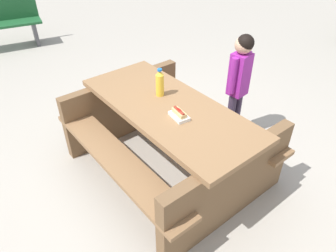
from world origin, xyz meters
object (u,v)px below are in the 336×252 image
Objects in this scene: child_in_coat at (240,75)px; picnic_table at (168,133)px; soda_bottle at (160,83)px; hotdog_tray at (179,114)px.

picnic_table is at bearing -84.06° from child_in_coat.
hotdog_tray is at bearing -7.50° from soda_bottle.
hotdog_tray is (0.40, -0.05, -0.09)m from soda_bottle.
child_in_coat is at bearing 107.86° from hotdog_tray.
soda_bottle is at bearing 172.50° from hotdog_tray.
soda_bottle reaches higher than hotdog_tray.
soda_bottle is 0.42m from hotdog_tray.
picnic_table is 7.39× the size of soda_bottle.
picnic_table is 0.47m from soda_bottle.
child_in_coat reaches higher than picnic_table.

